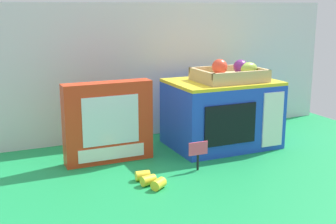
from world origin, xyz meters
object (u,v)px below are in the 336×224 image
toy_microwave (222,113)px  loose_toy_banana (150,180)px  food_groups_crate (230,74)px  loose_toy_apple (273,127)px  price_sign (198,151)px  cookie_set_box (108,122)px

toy_microwave → loose_toy_banana: toy_microwave is taller
toy_microwave → food_groups_crate: size_ratio=1.61×
toy_microwave → loose_toy_apple: toy_microwave is taller
toy_microwave → loose_toy_apple: (0.29, 0.04, -0.10)m
food_groups_crate → price_sign: 0.38m
toy_microwave → food_groups_crate: bearing=-39.4°
cookie_set_box → loose_toy_apple: cookie_set_box is taller
food_groups_crate → loose_toy_apple: food_groups_crate is taller
loose_toy_banana → loose_toy_apple: loose_toy_apple is taller
loose_toy_banana → loose_toy_apple: (0.70, 0.31, 0.01)m
toy_microwave → price_sign: 0.31m
price_sign → loose_toy_apple: 0.57m
cookie_set_box → loose_toy_banana: size_ratio=2.43×
toy_microwave → loose_toy_banana: bearing=-147.0°
loose_toy_apple → loose_toy_banana: bearing=-156.0°
food_groups_crate → loose_toy_apple: size_ratio=4.30×
cookie_set_box → price_sign: 0.33m
cookie_set_box → price_sign: bearing=-40.5°
loose_toy_banana → loose_toy_apple: 0.77m
price_sign → loose_toy_apple: bearing=27.2°
food_groups_crate → cookie_set_box: 0.51m
toy_microwave → loose_toy_banana: size_ratio=3.15×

